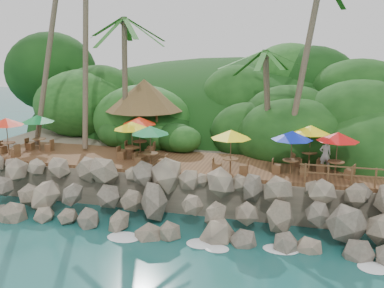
# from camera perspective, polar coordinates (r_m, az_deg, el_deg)

# --- Properties ---
(ground) EXTENTS (140.00, 140.00, 0.00)m
(ground) POSITION_cam_1_polar(r_m,az_deg,el_deg) (20.42, -4.53, -13.00)
(ground) COLOR #19514F
(ground) RESTS_ON ground
(land_base) EXTENTS (32.00, 25.20, 2.10)m
(land_base) POSITION_cam_1_polar(r_m,az_deg,el_deg) (34.76, 4.32, -0.27)
(land_base) COLOR gray
(land_base) RESTS_ON ground
(jungle_hill) EXTENTS (44.80, 28.00, 15.40)m
(jungle_hill) POSITION_cam_1_polar(r_m,az_deg,el_deg) (42.21, 6.24, 0.55)
(jungle_hill) COLOR #143811
(jungle_hill) RESTS_ON ground
(seawall) EXTENTS (29.00, 4.00, 2.30)m
(seawall) POSITION_cam_1_polar(r_m,az_deg,el_deg) (21.70, -2.80, -8.07)
(seawall) COLOR gray
(seawall) RESTS_ON ground
(terrace) EXTENTS (26.00, 5.00, 0.20)m
(terrace) POSITION_cam_1_polar(r_m,az_deg,el_deg) (25.02, 0.00, -2.68)
(terrace) COLOR brown
(terrace) RESTS_ON land_base
(jungle_foliage) EXTENTS (44.00, 16.00, 12.00)m
(jungle_foliage) POSITION_cam_1_polar(r_m,az_deg,el_deg) (34.06, 3.97, -2.36)
(jungle_foliage) COLOR #143811
(jungle_foliage) RESTS_ON ground
(foam_line) EXTENTS (25.20, 0.80, 0.06)m
(foam_line) POSITION_cam_1_polar(r_m,az_deg,el_deg) (20.66, -4.25, -12.58)
(foam_line) COLOR white
(foam_line) RESTS_ON ground
(palapa) EXTENTS (5.48, 5.48, 4.60)m
(palapa) POSITION_cam_1_polar(r_m,az_deg,el_deg) (29.51, -6.54, 6.70)
(palapa) COLOR brown
(palapa) RESTS_ON ground
(dining_clusters) EXTENTS (22.11, 5.02, 2.38)m
(dining_clusters) POSITION_cam_1_polar(r_m,az_deg,el_deg) (24.34, -2.49, 1.89)
(dining_clusters) COLOR brown
(dining_clusters) RESTS_ON terrace
(waiter) EXTENTS (0.73, 0.56, 1.77)m
(waiter) POSITION_cam_1_polar(r_m,az_deg,el_deg) (24.26, 17.78, -1.39)
(waiter) COLOR silver
(waiter) RESTS_ON terrace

